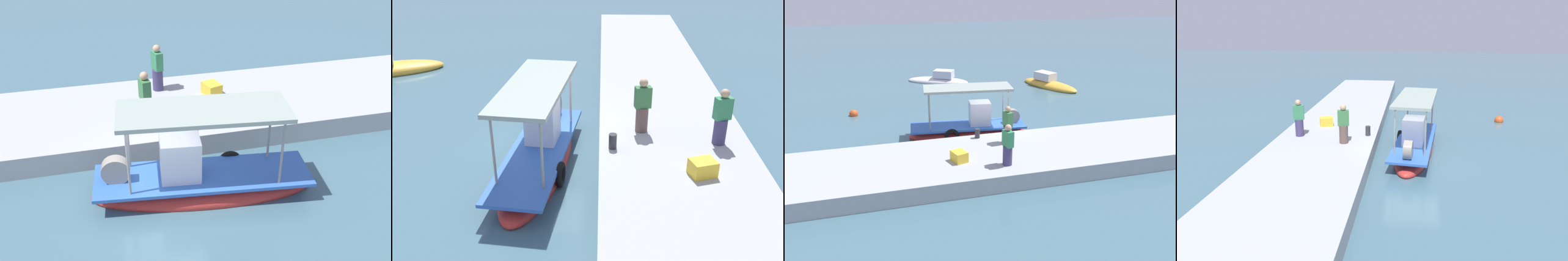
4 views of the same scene
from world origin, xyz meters
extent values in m
plane|color=#436875|center=(0.00, 0.00, 0.00)|extent=(120.00, 120.00, 0.00)
cube|color=#A7ABAC|center=(0.00, -4.15, 0.37)|extent=(36.00, 4.69, 0.75)
ellipsoid|color=red|center=(-1.13, 0.05, 0.10)|extent=(6.55, 2.40, 0.89)
cube|color=#3362BB|center=(-1.13, 0.05, 0.59)|extent=(6.29, 2.37, 0.10)
cube|color=silver|center=(-0.50, -0.02, 1.22)|extent=(1.20, 1.05, 1.35)
cylinder|color=gray|center=(0.97, 0.46, 1.58)|extent=(0.07, 0.07, 2.08)
cylinder|color=gray|center=(0.83, -0.82, 1.58)|extent=(0.07, 0.07, 2.08)
cylinder|color=gray|center=(-3.09, 0.92, 1.58)|extent=(0.07, 0.07, 2.08)
cylinder|color=gray|center=(-3.24, -0.35, 1.58)|extent=(0.07, 0.07, 2.08)
cube|color=#99A89C|center=(-1.13, 0.05, 2.68)|extent=(4.75, 2.19, 0.12)
torus|color=black|center=(-2.19, -0.71, 0.39)|extent=(0.76, 0.26, 0.74)
cylinder|color=gray|center=(1.28, -0.22, 0.99)|extent=(0.83, 0.44, 0.80)
cylinder|color=brown|center=(-0.01, -3.16, 1.16)|extent=(0.47, 0.47, 0.83)
cube|color=#3B7843|center=(-0.01, -3.16, 1.92)|extent=(0.37, 0.55, 0.69)
sphere|color=tan|center=(-0.01, -3.16, 2.40)|extent=(0.27, 0.27, 0.27)
cylinder|color=#3E3662|center=(-0.80, -5.47, 1.16)|extent=(0.48, 0.48, 0.83)
cube|color=#368656|center=(-0.80, -5.47, 1.91)|extent=(0.39, 0.56, 0.68)
sphere|color=tan|center=(-0.80, -5.47, 2.39)|extent=(0.27, 0.27, 0.27)
cylinder|color=#2D2D33|center=(-1.22, -2.21, 0.98)|extent=(0.24, 0.24, 0.47)
cube|color=gold|center=(-2.66, -4.61, 0.97)|extent=(0.71, 0.80, 0.44)
camera|label=1|loc=(1.64, 10.63, 8.62)|focal=43.51mm
camera|label=2|loc=(-13.10, -1.83, 7.20)|focal=41.05mm
camera|label=3|loc=(-5.99, -19.96, 8.04)|focal=37.17mm
camera|label=4|loc=(15.12, -0.11, 6.05)|focal=32.78mm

